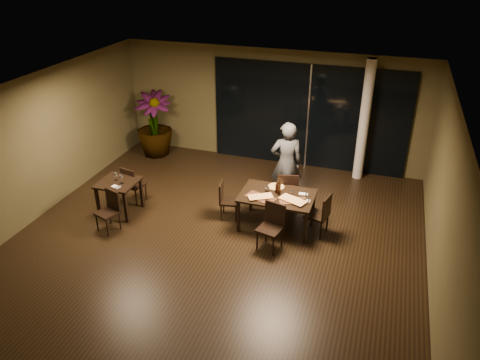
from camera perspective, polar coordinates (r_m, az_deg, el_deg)
name	(u,v)px	position (r m, az deg, el deg)	size (l,w,h in m)	color
ground	(218,238)	(9.55, -2.65, -7.06)	(8.00, 8.00, 0.00)	black
wall_back	(271,106)	(12.38, 3.86, 8.96)	(8.00, 0.10, 3.00)	#4C4628
wall_front	(92,320)	(5.85, -17.59, -15.98)	(8.00, 0.10, 3.00)	#4C4628
wall_left	(38,145)	(10.81, -23.42, 3.91)	(0.10, 8.00, 3.00)	#4C4628
wall_right	(448,206)	(8.40, 23.99, -2.88)	(0.10, 8.00, 3.00)	#4C4628
ceiling	(215,93)	(8.23, -3.11, 10.55)	(8.00, 8.00, 0.04)	silver
window_panel	(308,117)	(12.15, 8.33, 7.62)	(5.00, 0.06, 2.70)	black
column	(364,121)	(11.67, 14.90, 6.93)	(0.24, 0.24, 3.00)	silver
main_table	(277,198)	(9.60, 4.55, -2.20)	(1.50, 1.00, 0.75)	black
side_table	(119,187)	(10.44, -14.57, -0.80)	(0.80, 0.80, 0.75)	black
chair_main_far	(287,190)	(10.17, 5.81, -1.28)	(0.54, 0.54, 0.97)	black
chair_main_near	(272,224)	(9.04, 3.93, -5.35)	(0.52, 0.52, 0.93)	black
chair_main_left	(226,198)	(9.98, -1.71, -2.22)	(0.45, 0.45, 0.84)	black
chair_main_right	(321,213)	(9.52, 9.84, -3.98)	(0.50, 0.50, 0.91)	black
chair_side_far	(132,183)	(10.82, -13.04, -0.37)	(0.49, 0.49, 0.88)	black
chair_side_near	(110,208)	(9.96, -15.60, -3.34)	(0.50, 0.50, 0.86)	black
diner	(286,163)	(10.42, 5.65, 2.05)	(0.65, 0.44, 1.93)	#313437
potted_plant	(154,124)	(13.06, -10.44, 6.70)	(0.97, 0.97, 1.77)	#254F1A
pizza_board_left	(261,198)	(9.42, 2.52, -2.15)	(0.61, 0.31, 0.01)	#432315
pizza_board_right	(293,201)	(9.36, 6.46, -2.54)	(0.54, 0.27, 0.01)	#4A2C17
oblong_pizza_left	(261,197)	(9.41, 2.52, -2.06)	(0.47, 0.22, 0.02)	#680C09
oblong_pizza_right	(293,200)	(9.35, 6.47, -2.46)	(0.52, 0.25, 0.02)	maroon
round_pizza	(276,187)	(9.84, 4.43, -0.84)	(0.34, 0.34, 0.01)	#B01A13
bottle_a	(277,187)	(9.57, 4.50, -0.84)	(0.06, 0.06, 0.27)	black
bottle_b	(279,188)	(9.50, 4.78, -0.98)	(0.07, 0.07, 0.30)	black
bottle_c	(279,185)	(9.59, 4.81, -0.67)	(0.07, 0.07, 0.31)	black
tumbler_left	(267,189)	(9.66, 3.33, -1.09)	(0.08, 0.08, 0.10)	white
tumbler_right	(291,193)	(9.58, 6.27, -1.55)	(0.07, 0.07, 0.08)	white
napkin_near	(306,201)	(9.40, 7.99, -2.51)	(0.18, 0.10, 0.01)	white
napkin_far	(303,194)	(9.63, 7.72, -1.70)	(0.18, 0.10, 0.01)	white
wine_glass_a	(116,176)	(10.41, -14.92, 0.43)	(0.08, 0.08, 0.18)	white
wine_glass_b	(121,179)	(10.24, -14.30, 0.10)	(0.09, 0.09, 0.20)	white
side_napkin	(116,187)	(10.16, -14.91, -0.80)	(0.18, 0.11, 0.01)	white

